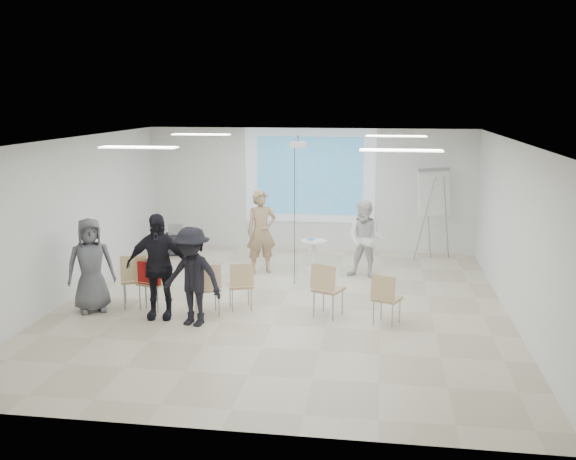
# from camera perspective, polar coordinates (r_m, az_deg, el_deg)

# --- Properties ---
(floor) EXTENTS (8.00, 9.00, 0.10)m
(floor) POSITION_cam_1_polar(r_m,az_deg,el_deg) (11.78, -0.56, -6.99)
(floor) COLOR beige
(floor) RESTS_ON ground
(ceiling) EXTENTS (8.00, 9.00, 0.10)m
(ceiling) POSITION_cam_1_polar(r_m,az_deg,el_deg) (11.17, -0.60, 8.24)
(ceiling) COLOR white
(ceiling) RESTS_ON wall_back
(wall_back) EXTENTS (8.00, 0.10, 3.00)m
(wall_back) POSITION_cam_1_polar(r_m,az_deg,el_deg) (15.82, 1.95, 3.62)
(wall_back) COLOR silver
(wall_back) RESTS_ON floor
(wall_left) EXTENTS (0.10, 9.00, 3.00)m
(wall_left) POSITION_cam_1_polar(r_m,az_deg,el_deg) (12.63, -19.05, 0.92)
(wall_left) COLOR silver
(wall_left) RESTS_ON floor
(wall_right) EXTENTS (0.10, 9.00, 3.00)m
(wall_right) POSITION_cam_1_polar(r_m,az_deg,el_deg) (11.48, 19.82, -0.17)
(wall_right) COLOR silver
(wall_right) RESTS_ON floor
(projection_halo) EXTENTS (3.20, 0.01, 2.30)m
(projection_halo) POSITION_cam_1_polar(r_m,az_deg,el_deg) (15.71, 1.94, 4.85)
(projection_halo) COLOR silver
(projection_halo) RESTS_ON wall_back
(projection_image) EXTENTS (2.60, 0.01, 1.90)m
(projection_image) POSITION_cam_1_polar(r_m,az_deg,el_deg) (15.70, 1.93, 4.85)
(projection_image) COLOR teal
(projection_image) RESTS_ON wall_back
(pedestal_table) EXTENTS (0.63, 0.63, 0.70)m
(pedestal_table) POSITION_cam_1_polar(r_m,az_deg,el_deg) (14.00, 2.30, -2.09)
(pedestal_table) COLOR white
(pedestal_table) RESTS_ON floor
(player_left) EXTENTS (0.88, 0.76, 2.03)m
(player_left) POSITION_cam_1_polar(r_m,az_deg,el_deg) (13.75, -2.39, 0.33)
(player_left) COLOR tan
(player_left) RESTS_ON floor
(player_right) EXTENTS (1.03, 0.90, 1.83)m
(player_right) POSITION_cam_1_polar(r_m,az_deg,el_deg) (13.44, 6.92, -0.44)
(player_right) COLOR white
(player_right) RESTS_ON floor
(controller_left) EXTENTS (0.09, 0.14, 0.04)m
(controller_left) POSITION_cam_1_polar(r_m,az_deg,el_deg) (13.90, -1.48, 1.82)
(controller_left) COLOR white
(controller_left) RESTS_ON player_left
(controller_right) EXTENTS (0.06, 0.12, 0.04)m
(controller_right) POSITION_cam_1_polar(r_m,az_deg,el_deg) (13.63, 6.22, 1.11)
(controller_right) COLOR white
(controller_right) RESTS_ON player_right
(chair_far_left) EXTENTS (0.60, 0.62, 0.99)m
(chair_far_left) POSITION_cam_1_polar(r_m,az_deg,el_deg) (11.85, -13.50, -4.00)
(chair_far_left) COLOR tan
(chair_far_left) RESTS_ON floor
(chair_left_mid) EXTENTS (0.56, 0.58, 0.97)m
(chair_left_mid) POSITION_cam_1_polar(r_m,az_deg,el_deg) (11.63, -12.08, -4.27)
(chair_left_mid) COLOR tan
(chair_left_mid) RESTS_ON floor
(chair_left_inner) EXTENTS (0.59, 0.61, 0.93)m
(chair_left_inner) POSITION_cam_1_polar(r_m,az_deg,el_deg) (11.19, -7.17, -4.87)
(chair_left_inner) COLOR tan
(chair_left_inner) RESTS_ON floor
(chair_center) EXTENTS (0.54, 0.56, 0.88)m
(chair_center) POSITION_cam_1_polar(r_m,az_deg,el_deg) (11.40, -4.20, -4.64)
(chair_center) COLOR tan
(chair_center) RESTS_ON floor
(chair_right_inner) EXTENTS (0.60, 0.62, 0.97)m
(chair_right_inner) POSITION_cam_1_polar(r_m,az_deg,el_deg) (11.01, 3.42, -4.97)
(chair_right_inner) COLOR tan
(chair_right_inner) RESTS_ON floor
(chair_right_far) EXTENTS (0.55, 0.57, 0.88)m
(chair_right_far) POSITION_cam_1_polar(r_m,az_deg,el_deg) (10.76, 8.66, -5.77)
(chair_right_far) COLOR tan
(chair_right_far) RESTS_ON floor
(red_jacket) EXTENTS (0.43, 0.19, 0.40)m
(red_jacket) POSITION_cam_1_polar(r_m,az_deg,el_deg) (11.46, -12.25, -3.77)
(red_jacket) COLOR #B41716
(red_jacket) RESTS_ON chair_left_mid
(laptop) EXTENTS (0.41, 0.37, 0.03)m
(laptop) POSITION_cam_1_polar(r_m,az_deg,el_deg) (11.30, -7.20, -4.98)
(laptop) COLOR black
(laptop) RESTS_ON chair_left_inner
(audience_left) EXTENTS (1.29, 0.86, 2.09)m
(audience_left) POSITION_cam_1_polar(r_m,az_deg,el_deg) (11.10, -11.54, -2.49)
(audience_left) COLOR black
(audience_left) RESTS_ON floor
(audience_mid) EXTENTS (1.35, 0.96, 1.89)m
(audience_mid) POSITION_cam_1_polar(r_m,az_deg,el_deg) (10.67, -8.54, -3.54)
(audience_mid) COLOR black
(audience_mid) RESTS_ON floor
(audience_outer) EXTENTS (1.10, 0.98, 1.88)m
(audience_outer) POSITION_cam_1_polar(r_m,az_deg,el_deg) (11.76, -17.16, -2.53)
(audience_outer) COLOR #595A5E
(audience_outer) RESTS_ON floor
(flipchart_easel) EXTENTS (0.86, 0.69, 2.14)m
(flipchart_easel) POSITION_cam_1_polar(r_m,az_deg,el_deg) (15.14, 12.83, 3.25)
(flipchart_easel) COLOR gray
(flipchart_easel) RESTS_ON floor
(av_cart) EXTENTS (0.58, 0.52, 0.73)m
(av_cart) POSITION_cam_1_polar(r_m,az_deg,el_deg) (15.66, -9.93, -0.96)
(av_cart) COLOR black
(av_cart) RESTS_ON floor
(ceiling_projector) EXTENTS (0.30, 0.25, 3.00)m
(ceiling_projector) POSITION_cam_1_polar(r_m,az_deg,el_deg) (12.66, 0.90, 7.01)
(ceiling_projector) COLOR white
(ceiling_projector) RESTS_ON ceiling
(fluor_panel_nw) EXTENTS (1.20, 0.30, 0.02)m
(fluor_panel_nw) POSITION_cam_1_polar(r_m,az_deg,el_deg) (13.56, -7.74, 8.41)
(fluor_panel_nw) COLOR white
(fluor_panel_nw) RESTS_ON ceiling
(fluor_panel_ne) EXTENTS (1.20, 0.30, 0.02)m
(fluor_panel_ne) POSITION_cam_1_polar(r_m,az_deg,el_deg) (13.04, 9.59, 8.23)
(fluor_panel_ne) COLOR white
(fluor_panel_ne) RESTS_ON ceiling
(fluor_panel_sw) EXTENTS (1.20, 0.30, 0.02)m
(fluor_panel_sw) POSITION_cam_1_polar(r_m,az_deg,el_deg) (10.25, -13.13, 7.17)
(fluor_panel_sw) COLOR white
(fluor_panel_sw) RESTS_ON ceiling
(fluor_panel_se) EXTENTS (1.20, 0.30, 0.02)m
(fluor_panel_se) POSITION_cam_1_polar(r_m,az_deg,el_deg) (9.55, 10.01, 6.99)
(fluor_panel_se) COLOR white
(fluor_panel_se) RESTS_ON ceiling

